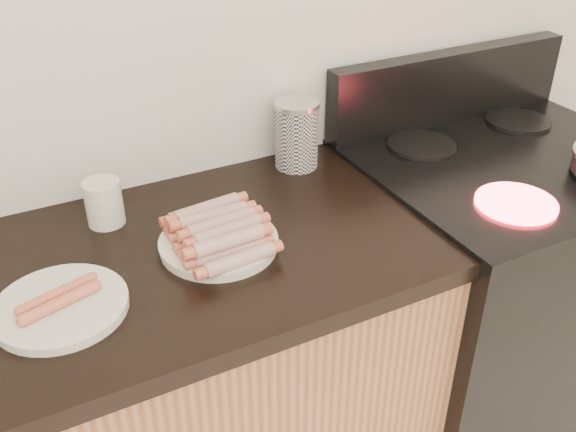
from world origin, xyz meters
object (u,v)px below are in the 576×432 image
mug (104,203)px  side_plate (61,307)px  canister (297,134)px  stove (487,299)px  main_plate (219,245)px

mug → side_plate: bearing=-119.6°
canister → mug: bearing=-174.1°
mug → stove: bearing=-11.1°
side_plate → mug: mug is taller
stove → mug: 1.13m
main_plate → mug: (-0.18, 0.20, 0.04)m
stove → mug: size_ratio=9.19×
main_plate → canister: 0.41m
side_plate → mug: size_ratio=2.39×
main_plate → canister: bearing=38.9°
stove → main_plate: bearing=-179.5°
side_plate → canister: size_ratio=1.40×
main_plate → stove: bearing=0.5°
side_plate → mug: bearing=60.4°
stove → canister: (-0.50, 0.24, 0.53)m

